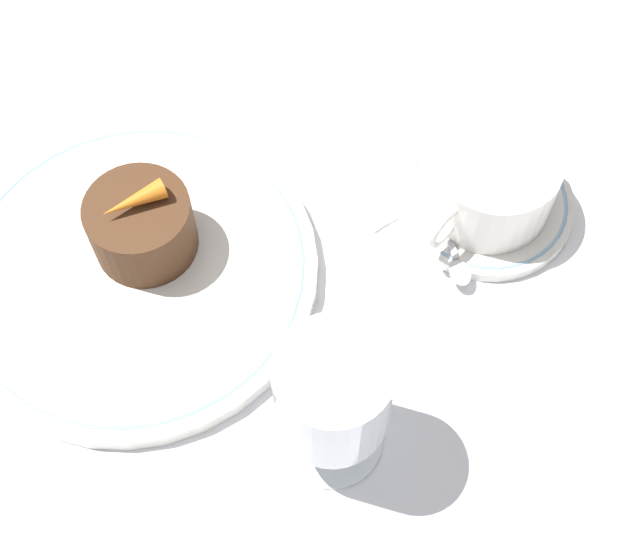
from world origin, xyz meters
TOP-DOWN VIEW (x-y plane):
  - ground_plane at (0.00, 0.00)m, footprint 3.00×3.00m
  - dinner_plate at (0.04, -0.05)m, footprint 0.26×0.26m
  - saucer at (-0.18, 0.09)m, footprint 0.13×0.13m
  - coffee_cup at (-0.18, 0.10)m, footprint 0.12×0.09m
  - spoon at (-0.14, 0.09)m, footprint 0.08×0.10m
  - wine_glass at (0.03, 0.13)m, footprint 0.07×0.07m
  - fork at (-0.13, -0.01)m, footprint 0.05×0.17m
  - dessert_cake at (0.02, -0.06)m, footprint 0.07×0.07m
  - carrot_garnish at (0.02, -0.06)m, footprint 0.05×0.03m

SIDE VIEW (x-z plane):
  - ground_plane at x=0.00m, z-range 0.00..0.00m
  - fork at x=-0.13m, z-range 0.00..0.01m
  - saucer at x=-0.18m, z-range 0.00..0.01m
  - dinner_plate at x=0.04m, z-range 0.00..0.02m
  - spoon at x=-0.14m, z-range 0.01..0.01m
  - coffee_cup at x=-0.18m, z-range 0.01..0.06m
  - dessert_cake at x=0.02m, z-range 0.01..0.06m
  - carrot_garnish at x=0.02m, z-range 0.06..0.08m
  - wine_glass at x=0.03m, z-range 0.02..0.14m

